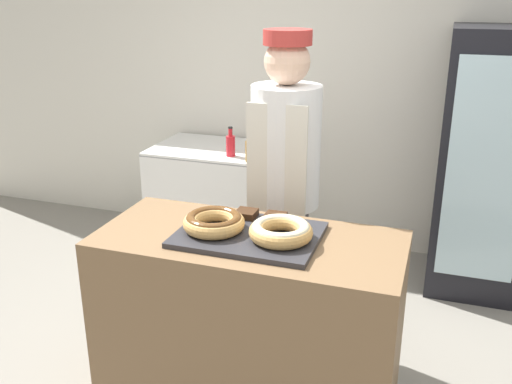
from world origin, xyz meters
The scene contains 12 objects.
wall_back centered at (0.00, 2.13, 1.35)m, with size 8.00×0.06×2.70m.
display_counter centered at (0.00, 0.00, 0.47)m, with size 1.38×0.63×0.94m.
serving_tray centered at (0.00, 0.00, 0.95)m, with size 0.63×0.46×0.02m.
donut_chocolate_glaze centered at (-0.16, -0.03, 1.00)m, with size 0.28×0.28×0.08m.
donut_light_glaze centered at (0.16, -0.03, 1.00)m, with size 0.28×0.28×0.08m.
brownie_back_left centered at (-0.07, 0.17, 0.98)m, with size 0.10×0.10×0.03m.
brownie_back_right centered at (0.07, 0.17, 0.98)m, with size 0.10×0.10×0.03m.
baker_person centered at (-0.01, 0.62, 0.96)m, with size 0.37×0.37×1.79m.
beverage_fridge centered at (1.05, 1.72, 0.88)m, with size 0.58×0.69×1.76m.
chest_freezer centered at (-0.89, 1.73, 0.41)m, with size 0.93×0.68×0.82m.
bottle_amber centered at (-0.51, 1.46, 0.91)m, with size 0.06×0.06×0.22m.
bottle_red centered at (-0.68, 1.55, 0.91)m, with size 0.07×0.07×0.22m.
Camera 1 is at (0.77, -2.19, 1.99)m, focal length 40.00 mm.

